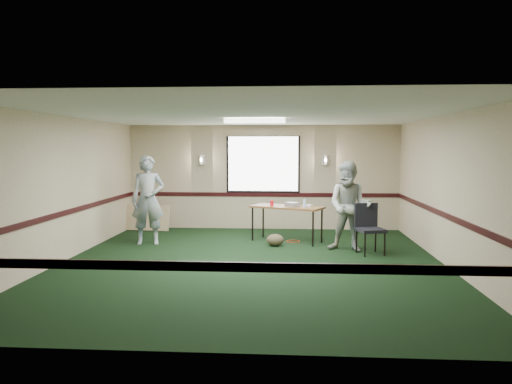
# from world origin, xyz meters

# --- Properties ---
(ground) EXTENTS (8.00, 8.00, 0.00)m
(ground) POSITION_xyz_m (0.00, 0.00, 0.00)
(ground) COLOR black
(ground) RESTS_ON ground
(room_shell) EXTENTS (8.00, 8.02, 8.00)m
(room_shell) POSITION_xyz_m (0.00, 2.12, 1.58)
(room_shell) COLOR tan
(room_shell) RESTS_ON ground
(folding_table) EXTENTS (1.73, 1.26, 0.80)m
(folding_table) POSITION_xyz_m (0.63, 2.22, 0.75)
(folding_table) COLOR #553618
(folding_table) RESTS_ON ground
(projector) EXTENTS (0.34, 0.34, 0.09)m
(projector) POSITION_xyz_m (0.75, 2.18, 0.85)
(projector) COLOR gray
(projector) RESTS_ON folding_table
(game_console) EXTENTS (0.23, 0.21, 0.04)m
(game_console) POSITION_xyz_m (1.10, 2.12, 0.83)
(game_console) COLOR white
(game_console) RESTS_ON folding_table
(red_cup) EXTENTS (0.08, 0.08, 0.12)m
(red_cup) POSITION_xyz_m (0.29, 2.26, 0.87)
(red_cup) COLOR red
(red_cup) RESTS_ON folding_table
(water_bottle) EXTENTS (0.06, 0.06, 0.18)m
(water_bottle) POSITION_xyz_m (1.02, 1.99, 0.90)
(water_bottle) COLOR #97CEF8
(water_bottle) RESTS_ON folding_table
(duffel_bag) EXTENTS (0.40, 0.32, 0.26)m
(duffel_bag) POSITION_xyz_m (0.39, 1.68, 0.13)
(duffel_bag) COLOR #3E3523
(duffel_bag) RESTS_ON ground
(cable_coil) EXTENTS (0.36, 0.36, 0.02)m
(cable_coil) POSITION_xyz_m (0.78, 2.22, 0.01)
(cable_coil) COLOR #C84019
(cable_coil) RESTS_ON ground
(folded_table) EXTENTS (1.28, 0.30, 0.65)m
(folded_table) POSITION_xyz_m (-3.00, 3.53, 0.32)
(folded_table) COLOR tan
(folded_table) RESTS_ON ground
(conference_chair) EXTENTS (0.60, 0.62, 1.00)m
(conference_chair) POSITION_xyz_m (2.27, 1.06, 0.59)
(conference_chair) COLOR black
(conference_chair) RESTS_ON ground
(person_left) EXTENTS (0.78, 0.59, 1.95)m
(person_left) POSITION_xyz_m (-2.40, 1.74, 0.97)
(person_left) COLOR #3A5580
(person_left) RESTS_ON ground
(person_right) EXTENTS (1.07, 0.94, 1.84)m
(person_right) POSITION_xyz_m (1.91, 1.27, 0.92)
(person_right) COLOR #7A9CBE
(person_right) RESTS_ON ground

